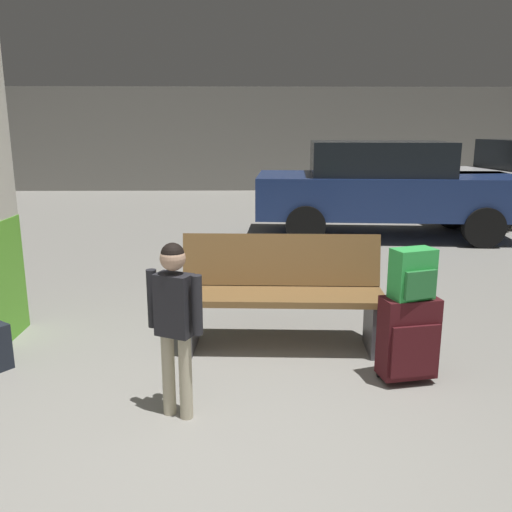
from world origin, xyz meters
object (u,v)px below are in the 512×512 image
at_px(child, 175,312).
at_px(parked_car_near, 384,186).
at_px(suitcase, 408,338).
at_px(backpack_bright, 413,274).
at_px(bench, 281,293).

relative_size(child, parked_car_near, 0.26).
height_order(suitcase, parked_car_near, parked_car_near).
bearing_deg(backpack_bright, parked_car_near, 78.01).
bearing_deg(backpack_bright, bench, 142.40).
xyz_separation_m(bench, child, (-0.70, -1.07, 0.23)).
xyz_separation_m(backpack_bright, child, (-1.53, -0.43, -0.10)).
height_order(bench, parked_car_near, parked_car_near).
bearing_deg(suitcase, backpack_bright, -10.93).
xyz_separation_m(suitcase, backpack_bright, (0.00, -0.00, 0.45)).
height_order(bench, suitcase, bench).
relative_size(bench, backpack_bright, 4.78).
bearing_deg(backpack_bright, child, -164.31).
bearing_deg(bench, child, -123.00).
xyz_separation_m(bench, backpack_bright, (0.83, -0.64, 0.33)).
distance_m(backpack_bright, child, 1.59).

